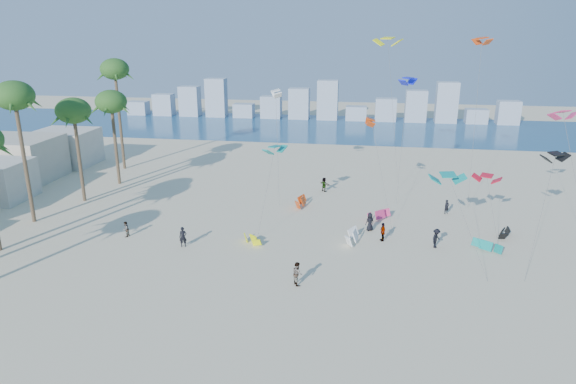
# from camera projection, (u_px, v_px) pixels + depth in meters

# --- Properties ---
(ground) EXTENTS (220.00, 220.00, 0.00)m
(ground) POSITION_uv_depth(u_px,v_px,m) (207.00, 326.00, 34.08)
(ground) COLOR beige
(ground) RESTS_ON ground
(ocean) EXTENTS (220.00, 220.00, 0.00)m
(ocean) POSITION_uv_depth(u_px,v_px,m) (316.00, 128.00, 101.79)
(ocean) COLOR navy
(ocean) RESTS_ON ground
(kitesurfer_near) EXTENTS (0.78, 0.62, 1.87)m
(kitesurfer_near) POSITION_uv_depth(u_px,v_px,m) (183.00, 237.00, 46.25)
(kitesurfer_near) COLOR black
(kitesurfer_near) RESTS_ON ground
(kitesurfer_mid) EXTENTS (1.06, 1.14, 1.87)m
(kitesurfer_mid) POSITION_uv_depth(u_px,v_px,m) (297.00, 273.00, 39.40)
(kitesurfer_mid) COLOR gray
(kitesurfer_mid) RESTS_ON ground
(kitesurfers_far) EXTENTS (31.77, 18.17, 1.81)m
(kitesurfers_far) POSITION_uv_depth(u_px,v_px,m) (351.00, 215.00, 51.84)
(kitesurfers_far) COLOR black
(kitesurfers_far) RESTS_ON ground
(grounded_kites) EXTENTS (25.26, 13.58, 1.05)m
(grounded_kites) POSITION_uv_depth(u_px,v_px,m) (373.00, 226.00, 50.09)
(grounded_kites) COLOR #EAF40C
(grounded_kites) RESTS_ON ground
(flying_kites) EXTENTS (31.88, 27.56, 18.54)m
(flying_kites) POSITION_uv_depth(u_px,v_px,m) (412.00, 101.00, 51.86)
(flying_kites) COLOR #0B8A83
(flying_kites) RESTS_ON ground
(palm_row) EXTENTS (6.49, 44.80, 15.19)m
(palm_row) POSITION_uv_depth(u_px,v_px,m) (28.00, 113.00, 49.13)
(palm_row) COLOR brown
(palm_row) RESTS_ON ground
(distant_skyline) EXTENTS (85.00, 3.00, 8.40)m
(distant_skyline) POSITION_uv_depth(u_px,v_px,m) (316.00, 105.00, 110.42)
(distant_skyline) COLOR #9EADBF
(distant_skyline) RESTS_ON ground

